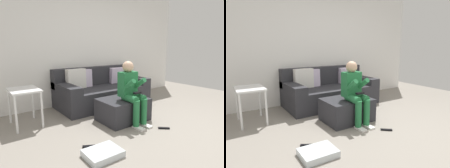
{
  "view_description": "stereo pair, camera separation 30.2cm",
  "coord_description": "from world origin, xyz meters",
  "views": [
    {
      "loc": [
        -2.49,
        -1.67,
        1.31
      ],
      "look_at": [
        -0.21,
        1.38,
        0.57
      ],
      "focal_mm": 31.35,
      "sensor_mm": 36.0,
      "label": 1
    },
    {
      "loc": [
        -2.24,
        -1.84,
        1.31
      ],
      "look_at": [
        -0.21,
        1.38,
        0.57
      ],
      "focal_mm": 31.35,
      "sensor_mm": 36.0,
      "label": 2
    }
  ],
  "objects": [
    {
      "name": "ground_plane",
      "position": [
        0.0,
        0.0,
        0.0
      ],
      "size": [
        7.13,
        7.13,
        0.0
      ],
      "primitive_type": "plane",
      "color": "gray"
    },
    {
      "name": "wall_back",
      "position": [
        0.0,
        2.43,
        1.39
      ],
      "size": [
        5.48,
        0.1,
        2.79
      ],
      "primitive_type": "cube",
      "color": "white",
      "rests_on": "ground_plane"
    },
    {
      "name": "couch_sectional",
      "position": [
        -0.08,
        1.95,
        0.31
      ],
      "size": [
        2.04,
        0.99,
        0.83
      ],
      "color": "#2D2D33",
      "rests_on": "ground_plane"
    },
    {
      "name": "ottoman",
      "position": [
        -0.34,
        0.88,
        0.2
      ],
      "size": [
        0.82,
        0.62,
        0.4
      ],
      "primitive_type": "cube",
      "color": "#2D2D33",
      "rests_on": "ground_plane"
    },
    {
      "name": "person_seated",
      "position": [
        -0.3,
        0.7,
        0.58
      ],
      "size": [
        0.31,
        0.58,
        1.06
      ],
      "color": "#26723F",
      "rests_on": "ground_plane"
    },
    {
      "name": "storage_bin",
      "position": [
        -1.3,
        0.11,
        0.04
      ],
      "size": [
        0.44,
        0.35,
        0.08
      ],
      "primitive_type": "cube",
      "rotation": [
        0.0,
        0.0,
        -0.02
      ],
      "color": "silver",
      "rests_on": "ground_plane"
    },
    {
      "name": "side_table",
      "position": [
        -1.78,
        1.68,
        0.52
      ],
      "size": [
        0.44,
        0.59,
        0.62
      ],
      "color": "white",
      "rests_on": "ground_plane"
    },
    {
      "name": "remote_near_ottoman",
      "position": [
        -0.06,
        0.19,
        0.01
      ],
      "size": [
        0.16,
        0.15,
        0.02
      ],
      "primitive_type": "cube",
      "rotation": [
        0.0,
        0.0,
        -0.7
      ],
      "color": "black",
      "rests_on": "ground_plane"
    },
    {
      "name": "remote_by_storage_bin",
      "position": [
        -1.12,
        0.03,
        0.01
      ],
      "size": [
        0.15,
        0.05,
        0.02
      ],
      "primitive_type": "cube",
      "rotation": [
        0.0,
        0.0,
        -0.06
      ],
      "color": "black",
      "rests_on": "ground_plane"
    },
    {
      "name": "remote_under_side_table",
      "position": [
        -1.32,
        0.4,
        0.01
      ],
      "size": [
        0.17,
        0.12,
        0.02
      ],
      "primitive_type": "cube",
      "rotation": [
        0.0,
        0.0,
        -0.51
      ],
      "color": "black",
      "rests_on": "ground_plane"
    }
  ]
}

